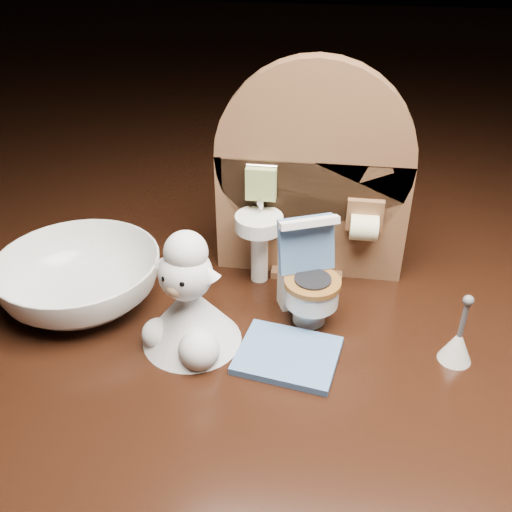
{
  "coord_description": "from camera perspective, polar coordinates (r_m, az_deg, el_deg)",
  "views": [
    {
      "loc": [
        0.01,
        -0.28,
        0.23
      ],
      "look_at": [
        -0.03,
        0.0,
        0.05
      ],
      "focal_mm": 40.0,
      "sensor_mm": 36.0,
      "label": 1
    }
  ],
  "objects": [
    {
      "name": "backdrop_panel",
      "position": [
        0.38,
        5.52,
        6.93
      ],
      "size": [
        0.13,
        0.05,
        0.15
      ],
      "color": "brown",
      "rests_on": "ground"
    },
    {
      "name": "ceramic_bowl",
      "position": [
        0.39,
        -17.16,
        -2.29
      ],
      "size": [
        0.12,
        0.12,
        0.03
      ],
      "primitive_type": "imported",
      "rotation": [
        0.0,
        0.0,
        -0.17
      ],
      "color": "white",
      "rests_on": "ground"
    },
    {
      "name": "plush_lamb",
      "position": [
        0.34,
        -6.74,
        -5.06
      ],
      "size": [
        0.06,
        0.06,
        0.08
      ],
      "rotation": [
        0.0,
        0.0,
        -0.28
      ],
      "color": "silver",
      "rests_on": "ground"
    },
    {
      "name": "bath_mat",
      "position": [
        0.34,
        3.2,
        -9.88
      ],
      "size": [
        0.06,
        0.06,
        0.0
      ],
      "primitive_type": "cube",
      "rotation": [
        0.0,
        0.0,
        -0.17
      ],
      "color": "#4B71A8",
      "rests_on": "ground"
    },
    {
      "name": "toy_toilet",
      "position": [
        0.36,
        5.16,
        -2.56
      ],
      "size": [
        0.04,
        0.05,
        0.07
      ],
      "rotation": [
        0.0,
        0.0,
        0.41
      ],
      "color": "white",
      "rests_on": "ground"
    },
    {
      "name": "toilet_brush",
      "position": [
        0.35,
        19.52,
        -8.24
      ],
      "size": [
        0.02,
        0.02,
        0.05
      ],
      "color": "white",
      "rests_on": "ground"
    }
  ]
}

